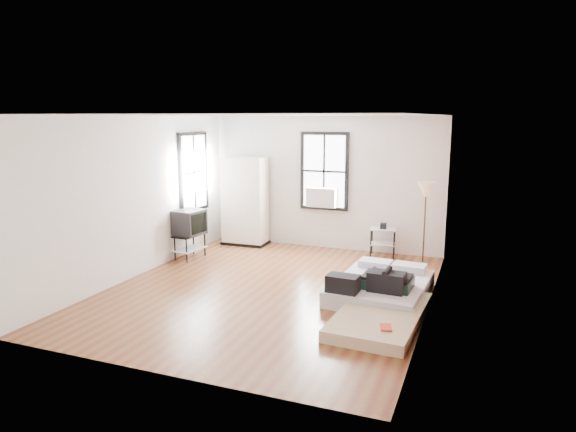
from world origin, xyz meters
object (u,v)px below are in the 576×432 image
at_px(mattress_bare, 382,308).
at_px(tv_stand, 190,224).
at_px(wardrobe, 245,201).
at_px(mattress_main, 380,286).
at_px(side_table, 383,234).
at_px(floor_lamp, 426,194).

height_order(mattress_bare, tv_stand, tv_stand).
relative_size(mattress_bare, wardrobe, 1.08).
height_order(mattress_main, wardrobe, wardrobe).
xyz_separation_m(mattress_main, side_table, (-0.42, 2.38, 0.30)).
xyz_separation_m(floor_lamp, tv_stand, (-4.36, -1.28, -0.65)).
bearing_deg(wardrobe, side_table, 0.30).
bearing_deg(tv_stand, floor_lamp, 23.02).
xyz_separation_m(mattress_main, mattress_bare, (0.19, -0.82, -0.03)).
bearing_deg(mattress_bare, tv_stand, 161.53).
relative_size(wardrobe, floor_lamp, 1.22).
relative_size(mattress_main, wardrobe, 1.00).
bearing_deg(mattress_bare, floor_lamp, 89.18).
bearing_deg(side_table, wardrobe, -178.68).
bearing_deg(mattress_bare, mattress_main, 106.48).
height_order(mattress_main, side_table, side_table).
distance_m(mattress_main, side_table, 2.43).
bearing_deg(floor_lamp, side_table, 162.72).
xyz_separation_m(wardrobe, tv_stand, (-0.50, -1.47, -0.26)).
relative_size(mattress_main, tv_stand, 1.97).
distance_m(wardrobe, tv_stand, 1.57).
bearing_deg(mattress_main, side_table, 103.61).
relative_size(mattress_bare, side_table, 3.06).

